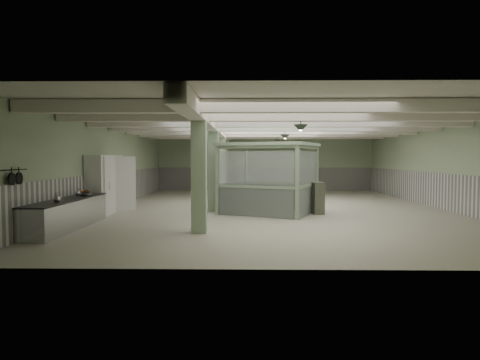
{
  "coord_description": "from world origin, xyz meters",
  "views": [
    {
      "loc": [
        -1.11,
        -18.12,
        2.15
      ],
      "look_at": [
        -1.41,
        -1.87,
        1.3
      ],
      "focal_mm": 32.0,
      "sensor_mm": 36.0,
      "label": 1
    }
  ],
  "objects_px": {
    "prep_counter": "(68,214)",
    "guard_booth": "(268,166)",
    "walkin_cooler": "(105,184)",
    "filing_cabinet": "(318,198)"
  },
  "relations": [
    {
      "from": "walkin_cooler",
      "to": "filing_cabinet",
      "type": "distance_m",
      "value": 8.2
    },
    {
      "from": "walkin_cooler",
      "to": "guard_booth",
      "type": "distance_m",
      "value": 6.35
    },
    {
      "from": "filing_cabinet",
      "to": "guard_booth",
      "type": "bearing_deg",
      "value": 163.15
    },
    {
      "from": "filing_cabinet",
      "to": "walkin_cooler",
      "type": "bearing_deg",
      "value": 170.67
    },
    {
      "from": "prep_counter",
      "to": "guard_booth",
      "type": "relative_size",
      "value": 1.09
    },
    {
      "from": "guard_booth",
      "to": "filing_cabinet",
      "type": "height_order",
      "value": "guard_booth"
    },
    {
      "from": "prep_counter",
      "to": "guard_booth",
      "type": "bearing_deg",
      "value": 31.6
    },
    {
      "from": "prep_counter",
      "to": "filing_cabinet",
      "type": "relative_size",
      "value": 3.79
    },
    {
      "from": "prep_counter",
      "to": "guard_booth",
      "type": "xyz_separation_m",
      "value": [
        6.23,
        3.83,
        1.36
      ]
    },
    {
      "from": "guard_booth",
      "to": "prep_counter",
      "type": "bearing_deg",
      "value": -124.64
    }
  ]
}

